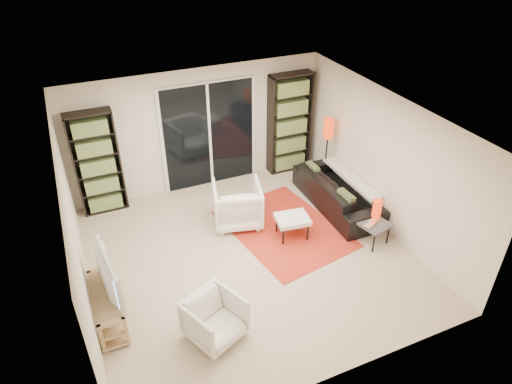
# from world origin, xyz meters

# --- Properties ---
(floor) EXTENTS (5.00, 5.00, 0.00)m
(floor) POSITION_xyz_m (0.00, 0.00, 0.00)
(floor) COLOR #C6B092
(floor) RESTS_ON ground
(wall_back) EXTENTS (5.00, 0.02, 2.40)m
(wall_back) POSITION_xyz_m (0.00, 2.50, 1.20)
(wall_back) COLOR beige
(wall_back) RESTS_ON ground
(wall_front) EXTENTS (5.00, 0.02, 2.40)m
(wall_front) POSITION_xyz_m (0.00, -2.50, 1.20)
(wall_front) COLOR beige
(wall_front) RESTS_ON ground
(wall_left) EXTENTS (0.02, 5.00, 2.40)m
(wall_left) POSITION_xyz_m (-2.50, 0.00, 1.20)
(wall_left) COLOR beige
(wall_left) RESTS_ON ground
(wall_right) EXTENTS (0.02, 5.00, 2.40)m
(wall_right) POSITION_xyz_m (2.50, 0.00, 1.20)
(wall_right) COLOR beige
(wall_right) RESTS_ON ground
(ceiling) EXTENTS (5.00, 5.00, 0.02)m
(ceiling) POSITION_xyz_m (0.00, 0.00, 2.40)
(ceiling) COLOR white
(ceiling) RESTS_ON wall_back
(sliding_door) EXTENTS (1.92, 0.08, 2.16)m
(sliding_door) POSITION_xyz_m (0.20, 2.46, 1.05)
(sliding_door) COLOR white
(sliding_door) RESTS_ON ground
(bookshelf_left) EXTENTS (0.80, 0.30, 1.95)m
(bookshelf_left) POSITION_xyz_m (-1.95, 2.33, 0.98)
(bookshelf_left) COLOR black
(bookshelf_left) RESTS_ON ground
(bookshelf_right) EXTENTS (0.90, 0.30, 2.10)m
(bookshelf_right) POSITION_xyz_m (1.90, 2.33, 1.05)
(bookshelf_right) COLOR black
(bookshelf_right) RESTS_ON ground
(tv_stand) EXTENTS (0.36, 1.14, 0.50)m
(tv_stand) POSITION_xyz_m (-2.30, -0.48, 0.26)
(tv_stand) COLOR tan
(tv_stand) RESTS_ON floor
(tv) EXTENTS (0.24, 1.06, 0.60)m
(tv) POSITION_xyz_m (-2.28, -0.48, 0.80)
(tv) COLOR black
(tv) RESTS_ON tv_stand
(rug) EXTENTS (2.04, 2.53, 0.01)m
(rug) POSITION_xyz_m (0.84, 0.41, 0.01)
(rug) COLOR red
(rug) RESTS_ON floor
(sofa) EXTENTS (0.86, 2.12, 0.62)m
(sofa) POSITION_xyz_m (2.08, 0.67, 0.31)
(sofa) COLOR black
(sofa) RESTS_ON floor
(armchair_back) EXTENTS (1.02, 1.04, 0.78)m
(armchair_back) POSITION_xyz_m (0.17, 0.94, 0.39)
(armchair_back) COLOR silver
(armchair_back) RESTS_ON floor
(armchair_front) EXTENTS (0.89, 0.90, 0.63)m
(armchair_front) POSITION_xyz_m (-1.05, -1.32, 0.31)
(armchair_front) COLOR silver
(armchair_front) RESTS_ON floor
(ottoman) EXTENTS (0.61, 0.52, 0.40)m
(ottoman) POSITION_xyz_m (0.87, 0.18, 0.34)
(ottoman) COLOR silver
(ottoman) RESTS_ON floor
(side_table) EXTENTS (0.55, 0.55, 0.40)m
(side_table) POSITION_xyz_m (2.05, -0.52, 0.35)
(side_table) COLOR #454449
(side_table) RESTS_ON floor
(laptop) EXTENTS (0.35, 0.30, 0.02)m
(laptop) POSITION_xyz_m (1.99, -0.56, 0.41)
(laptop) COLOR silver
(laptop) RESTS_ON side_table
(table_lamp) EXTENTS (0.15, 0.15, 0.34)m
(table_lamp) POSITION_xyz_m (2.17, -0.39, 0.57)
(table_lamp) COLOR red
(table_lamp) RESTS_ON side_table
(floor_lamp) EXTENTS (0.22, 0.22, 1.45)m
(floor_lamp) POSITION_xyz_m (2.27, 1.44, 1.11)
(floor_lamp) COLOR black
(floor_lamp) RESTS_ON floor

